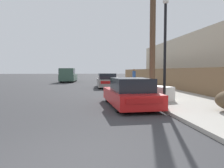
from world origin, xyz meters
name	(u,v)px	position (x,y,z in m)	size (l,w,h in m)	color
sidewalk_curb	(127,83)	(5.30, 23.50, 0.06)	(4.20, 63.00, 0.12)	#ADA89E
discarded_fridge	(159,93)	(3.94, 7.24, 0.46)	(1.16, 1.80, 0.70)	white
parked_sports_car_red	(130,94)	(2.18, 5.98, 0.58)	(1.95, 4.48, 1.26)	red
car_parked_mid	(107,81)	(2.18, 16.87, 0.63)	(1.79, 4.48, 1.33)	gray
pickup_truck	(68,75)	(-2.20, 27.12, 0.94)	(2.21, 5.46, 1.89)	#385647
utility_pole	(153,28)	(4.05, 8.78, 3.99)	(1.80, 0.33, 7.55)	brown
street_lamp	(165,43)	(3.71, 5.87, 2.79)	(0.26, 0.26, 4.60)	black
wooden_fence	(158,77)	(7.25, 17.35, 0.94)	(0.08, 35.13, 1.65)	brown
building_right_house	(203,63)	(11.89, 17.29, 2.37)	(6.00, 20.05, 4.73)	beige
pedestrian	(134,77)	(5.20, 18.76, 0.96)	(0.34, 0.34, 1.65)	#282D42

